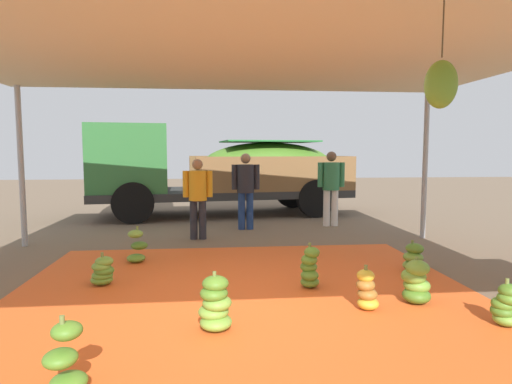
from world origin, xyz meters
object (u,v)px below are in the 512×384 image
at_px(banana_bunch_6, 310,269).
at_px(worker_0, 331,183).
at_px(worker_2, 198,193).
at_px(banana_bunch_1, 103,271).
at_px(cargo_truck_main, 217,169).
at_px(banana_bunch_8, 416,283).
at_px(banana_bunch_5, 367,291).
at_px(banana_bunch_9, 65,360).
at_px(banana_bunch_0, 414,258).
at_px(banana_bunch_2, 137,247).
at_px(banana_bunch_4, 215,305).
at_px(banana_bunch_7, 506,306).
at_px(worker_1, 246,185).

bearing_deg(banana_bunch_6, worker_0, 71.39).
relative_size(banana_bunch_6, worker_2, 0.36).
xyz_separation_m(banana_bunch_1, cargo_truck_main, (1.52, 6.15, 1.07)).
relative_size(banana_bunch_8, worker_2, 0.34).
height_order(banana_bunch_5, banana_bunch_9, banana_bunch_9).
distance_m(banana_bunch_0, banana_bunch_2, 4.15).
bearing_deg(banana_bunch_5, banana_bunch_8, 12.51).
relative_size(banana_bunch_0, banana_bunch_4, 0.78).
bearing_deg(banana_bunch_8, cargo_truck_main, 106.86).
height_order(banana_bunch_5, worker_0, worker_0).
height_order(banana_bunch_0, banana_bunch_7, banana_bunch_7).
distance_m(banana_bunch_9, cargo_truck_main, 8.83).
distance_m(cargo_truck_main, worker_0, 3.34).
height_order(banana_bunch_4, banana_bunch_7, banana_bunch_4).
relative_size(banana_bunch_4, worker_2, 0.36).
xyz_separation_m(banana_bunch_0, banana_bunch_8, (-0.59, -1.27, 0.05)).
relative_size(banana_bunch_2, banana_bunch_8, 1.06).
xyz_separation_m(banana_bunch_5, worker_2, (-1.95, 4.04, 0.71)).
bearing_deg(worker_0, worker_1, -173.39).
xyz_separation_m(banana_bunch_9, worker_1, (1.77, 6.39, 0.74)).
bearing_deg(banana_bunch_8, banana_bunch_0, 65.17).
height_order(banana_bunch_2, banana_bunch_6, banana_bunch_6).
bearing_deg(banana_bunch_9, banana_bunch_2, 92.09).
height_order(cargo_truck_main, worker_0, cargo_truck_main).
relative_size(banana_bunch_1, cargo_truck_main, 0.06).
relative_size(banana_bunch_4, banana_bunch_6, 0.99).
relative_size(banana_bunch_4, worker_0, 0.33).
height_order(banana_bunch_6, worker_1, worker_1).
distance_m(banana_bunch_4, banana_bunch_7, 2.85).
distance_m(banana_bunch_0, banana_bunch_4, 3.36).
bearing_deg(banana_bunch_1, worker_1, 60.94).
bearing_deg(banana_bunch_2, banana_bunch_1, -101.91).
relative_size(banana_bunch_1, worker_1, 0.25).
bearing_deg(cargo_truck_main, banana_bunch_7, -70.74).
bearing_deg(banana_bunch_4, banana_bunch_7, -3.90).
bearing_deg(banana_bunch_0, banana_bunch_9, -144.75).
bearing_deg(banana_bunch_2, banana_bunch_5, -39.17).
bearing_deg(worker_2, banana_bunch_1, -111.50).
xyz_separation_m(banana_bunch_1, worker_0, (4.13, 4.08, 0.83)).
height_order(banana_bunch_6, worker_2, worker_2).
height_order(banana_bunch_2, banana_bunch_5, banana_bunch_2).
height_order(banana_bunch_1, worker_2, worker_2).
bearing_deg(banana_bunch_8, banana_bunch_6, 148.79).
xyz_separation_m(worker_0, worker_1, (-1.99, -0.23, -0.02)).
distance_m(banana_bunch_2, worker_1, 3.40).
bearing_deg(banana_bunch_6, worker_2, 114.81).
height_order(banana_bunch_1, cargo_truck_main, cargo_truck_main).
distance_m(banana_bunch_5, worker_0, 5.42).
relative_size(banana_bunch_5, worker_1, 0.29).
height_order(banana_bunch_0, worker_0, worker_0).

